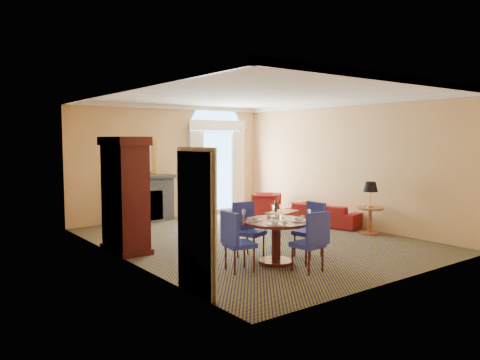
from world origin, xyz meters
TOP-DOWN VIEW (x-y plane):
  - ground at (0.00, 0.00)m, footprint 7.50×7.50m
  - room_envelope at (-0.03, 0.67)m, footprint 6.04×7.52m
  - armoire at (-2.72, 0.66)m, footprint 0.65×1.16m
  - dining_table at (-0.93, -1.82)m, footprint 1.24×1.24m
  - dining_chair_north at (-1.00, -1.07)m, footprint 0.59×0.59m
  - dining_chair_south at (-0.82, -2.62)m, footprint 0.51×0.52m
  - dining_chair_east at (-0.01, -1.81)m, footprint 0.52×0.52m
  - dining_chair_west at (-1.85, -1.83)m, footprint 0.54×0.54m
  - sofa at (2.55, 0.27)m, footprint 1.27×2.09m
  - armchair at (2.22, 2.21)m, footprint 1.07×1.07m
  - coffee_table at (1.26, 0.46)m, footprint 1.02×0.77m
  - side_table at (2.60, -1.15)m, footprint 0.63×0.63m

SIDE VIEW (x-z plane):
  - ground at x=0.00m, z-range 0.00..0.00m
  - sofa at x=2.55m, z-range 0.00..0.57m
  - armchair at x=2.22m, z-range 0.00..0.70m
  - coffee_table at x=1.26m, z-range 0.03..0.82m
  - dining_table at x=-0.93m, z-range 0.09..1.07m
  - dining_chair_north at x=-1.00m, z-range 0.07..1.10m
  - dining_chair_south at x=-0.82m, z-range 0.07..1.10m
  - dining_chair_east at x=-0.01m, z-range 0.07..1.10m
  - dining_chair_west at x=-1.85m, z-range 0.07..1.10m
  - side_table at x=2.60m, z-range 0.15..1.37m
  - armoire at x=-2.72m, z-range -0.04..2.24m
  - room_envelope at x=-0.03m, z-range 0.78..4.23m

